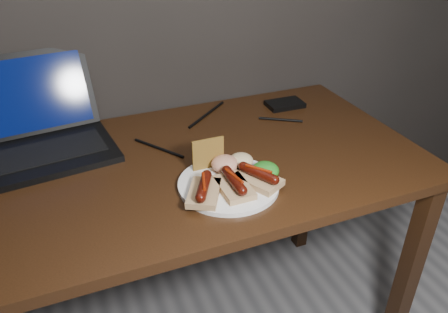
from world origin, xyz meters
The scene contains 12 objects.
desk centered at (0.00, 1.38, 0.66)m, with size 1.40×0.70×0.75m.
laptop centered at (-0.31, 1.60, 0.80)m, with size 0.40×0.37×0.25m.
hard_drive centered at (0.47, 1.60, 0.76)m, with size 0.12×0.08×0.02m, color black.
desk_cables centered at (0.00, 1.53, 0.75)m, with size 1.03×0.31×0.01m.
plate centered at (0.11, 1.22, 0.76)m, with size 0.25×0.25×0.01m, color white.
bread_sausage_left centered at (0.03, 1.19, 0.78)m, with size 0.12×0.13×0.04m.
bread_sausage_center centered at (0.10, 1.19, 0.78)m, with size 0.07×0.12×0.04m.
bread_sausage_right centered at (0.17, 1.19, 0.78)m, with size 0.12×0.13×0.04m.
crispbread centered at (0.08, 1.31, 0.80)m, with size 0.09×0.01×0.09m, color #A7782D.
salad_greens centered at (0.20, 1.21, 0.78)m, with size 0.07×0.07×0.04m, color #1B6013.
salsa_mound centered at (0.12, 1.28, 0.78)m, with size 0.07×0.07×0.04m, color maroon.
coleslaw_mound centered at (0.16, 1.28, 0.78)m, with size 0.06×0.06×0.04m, color beige.
Camera 1 is at (-0.24, 0.39, 1.37)m, focal length 35.00 mm.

